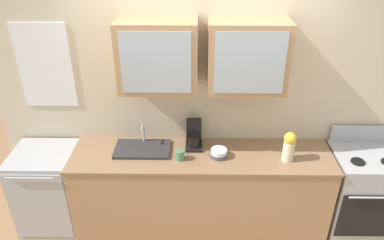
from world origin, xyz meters
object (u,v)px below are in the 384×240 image
(coffee_maker, at_px, (194,137))
(cup_near_sink, at_px, (180,155))
(bowl_stack, at_px, (219,153))
(sink_faucet, at_px, (143,149))
(vase, at_px, (289,146))
(stove_range, at_px, (358,190))
(dishwasher, at_px, (49,188))

(coffee_maker, bearing_deg, cup_near_sink, -117.74)
(bowl_stack, bearing_deg, sink_faucet, 172.45)
(vase, xyz_separation_m, coffee_maker, (-0.91, 0.24, -0.05))
(cup_near_sink, bearing_deg, coffee_maker, 62.26)
(stove_range, height_order, bowl_stack, stove_range)
(vase, bearing_deg, cup_near_sink, -179.65)
(bowl_stack, distance_m, cup_near_sink, 0.38)
(sink_faucet, relative_size, dishwasher, 0.63)
(dishwasher, relative_size, coffee_maker, 3.06)
(sink_faucet, xyz_separation_m, dishwasher, (-1.01, -0.08, -0.46))
(stove_range, distance_m, sink_faucet, 2.29)
(bowl_stack, height_order, dishwasher, bowl_stack)
(stove_range, bearing_deg, vase, -174.69)
(cup_near_sink, bearing_deg, bowl_stack, 8.05)
(cup_near_sink, relative_size, dishwasher, 0.14)
(bowl_stack, bearing_deg, dishwasher, 179.21)
(sink_faucet, distance_m, dishwasher, 1.12)
(dishwasher, bearing_deg, stove_range, 0.08)
(bowl_stack, xyz_separation_m, cup_near_sink, (-0.38, -0.05, 0.01))
(stove_range, relative_size, bowl_stack, 6.31)
(stove_range, distance_m, bowl_stack, 1.55)
(vase, relative_size, coffee_maker, 1.05)
(vase, height_order, dishwasher, vase)
(sink_faucet, relative_size, cup_near_sink, 4.46)
(stove_range, height_order, dishwasher, stove_range)
(cup_near_sink, relative_size, coffee_maker, 0.43)
(stove_range, height_order, cup_near_sink, stove_range)
(stove_range, bearing_deg, dishwasher, -179.92)
(cup_near_sink, xyz_separation_m, dishwasher, (-1.40, 0.08, -0.50))
(coffee_maker, bearing_deg, vase, -14.58)
(stove_range, relative_size, coffee_maker, 3.68)
(sink_faucet, height_order, vase, vase)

